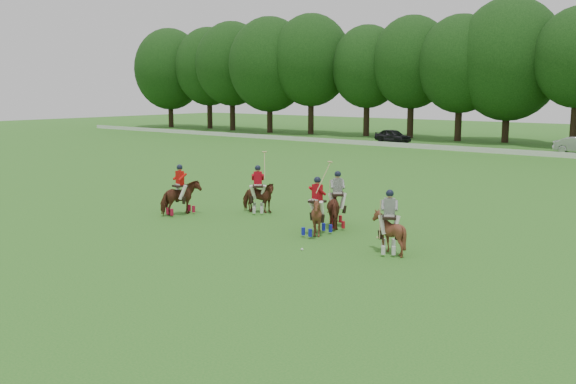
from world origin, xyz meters
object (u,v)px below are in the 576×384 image
Objects in this scene: polo_red_b at (258,196)px; polo_stripe_b at (389,231)px; polo_red_a at (180,197)px; car_left at (393,136)px; polo_red_c at (317,215)px; polo_stripe_a at (337,207)px; polo_ball at (302,249)px.

polo_red_b reaches higher than polo_stripe_b.
polo_red_a is 3.37m from polo_red_b.
car_left is 41.03m from polo_red_a.
car_left is 1.45× the size of polo_red_c.
polo_stripe_a reaches higher than polo_stripe_b.
car_left is 41.48m from polo_stripe_a.
polo_ball is at bearing -72.98° from polo_stripe_a.
polo_red_c reaches higher than polo_stripe_b.
polo_stripe_b is (3.37, -0.58, -0.04)m from polo_red_c.
polo_stripe_b is at bearing -0.54° from polo_red_a.
polo_ball is at bearing -11.81° from polo_red_a.
polo_red_c is at bearing -81.95° from polo_stripe_a.
polo_red_c is at bearing -142.10° from car_left.
polo_stripe_b is (22.06, -39.41, 0.07)m from car_left.
polo_stripe_b is 2.97m from polo_ball.
polo_red_b is 1.19× the size of polo_stripe_a.
polo_stripe_a is (-0.24, 1.68, 0.02)m from polo_red_c.
polo_red_b reaches higher than polo_stripe_a.
polo_red_c is at bearing -22.98° from polo_red_b.
polo_red_b reaches higher than polo_red_a.
car_left is 45.17m from polo_stripe_b.
polo_red_c is (6.95, 0.49, -0.00)m from polo_red_a.
polo_stripe_a reaches higher than car_left.
polo_ball is (19.62, -40.96, -0.63)m from car_left.
car_left is at bearing 115.71° from polo_red_c.
polo_red_c is 2.44m from polo_ball.
car_left is at bearing 119.24° from polo_stripe_b.
polo_stripe_a is 4.06m from polo_ball.
car_left is at bearing 115.60° from polo_ball.
car_left reaches higher than polo_ball.
polo_red_a is at bearing 179.46° from polo_stripe_b.
polo_red_a is at bearing -133.16° from polo_red_b.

